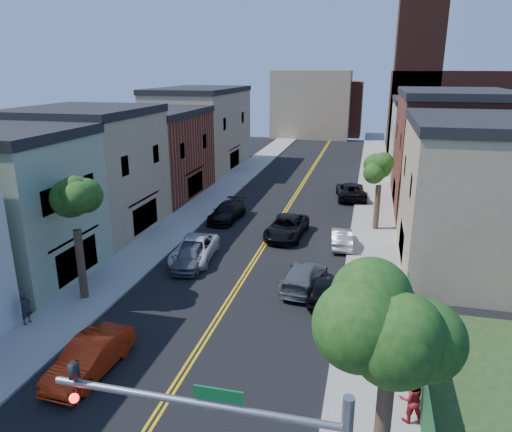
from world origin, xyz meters
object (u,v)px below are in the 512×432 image
Objects in this scene: white_pickup at (195,249)px; grey_car_right at (304,276)px; dark_car_right_far at (351,191)px; pedestrian_left at (26,308)px; grey_car_left at (190,256)px; black_suv_lane at (287,227)px; black_car_left at (227,212)px; red_sedan at (90,357)px; pedestrian_right at (411,398)px; black_car_right at (324,289)px; silver_car_right at (342,238)px.

white_pickup reaches higher than grey_car_right.
dark_car_right_far is 3.50× the size of pedestrian_left.
grey_car_left is 0.77× the size of black_suv_lane.
grey_car_left is 0.85× the size of black_car_left.
black_suv_lane is at bearing -67.06° from grey_car_right.
red_sedan is 32.56m from dark_car_right_far.
black_suv_lane is 20.26m from pedestrian_right.
white_pickup is 1.07× the size of grey_car_right.
red_sedan is at bearing -94.50° from white_pickup.
pedestrian_left is (-4.68, -18.97, 0.24)m from black_car_left.
pedestrian_right reaches higher than white_pickup.
white_pickup is 2.86× the size of pedestrian_right.
pedestrian_left reaches higher than black_car_right.
pedestrian_right reaches higher than black_car_left.
pedestrian_right is (13.46, -21.63, 0.35)m from black_car_left.
silver_car_right is at bearing 65.69° from red_sedan.
grey_car_left is (0.14, -1.17, -0.01)m from white_pickup.
dark_car_right_far is (9.44, 18.45, 0.06)m from white_pickup.
white_pickup is 20.72m from dark_car_right_far.
grey_car_left reaches higher than grey_car_right.
grey_car_right is 14.94m from pedestrian_left.
black_car_right is at bearing -64.71° from black_suv_lane.
red_sedan is 19.40m from black_suv_lane.
black_suv_lane reaches higher than black_car_right.
dark_car_right_far is (9.86, 9.55, 0.07)m from black_car_left.
red_sedan reaches higher than white_pickup.
black_car_right reaches higher than silver_car_right.
pedestrian_right is at bearing -49.39° from grey_car_left.
grey_car_right is 1.86m from black_car_right.
dark_car_right_far is at bearing 57.11° from grey_car_left.
grey_car_right is 20.96m from dark_car_right_far.
silver_car_right is at bearing -38.26° from pedestrian_left.
black_car_left is (-0.56, 10.07, -0.00)m from grey_car_left.
black_suv_lane is at bearing 63.87° from dark_car_right_far.
white_pickup is at bearing 21.57° from silver_car_right.
black_car_left is 0.90× the size of black_suv_lane.
black_car_right is at bearing 81.54° from dark_car_right_far.
pedestrian_left reaches higher than grey_car_left.
silver_car_right is (1.70, 7.29, -0.06)m from grey_car_right.
black_car_right is (9.48, -12.66, -0.06)m from black_car_left.
grey_car_right is at bearing -44.17° from black_car_right.
black_suv_lane is at bearing -84.97° from pedestrian_right.
grey_car_right is at bearing -80.39° from pedestrian_right.
grey_car_left is at bearing 27.28° from silver_car_right.
white_pickup is 0.93× the size of dark_car_right_far.
white_pickup is at bearing 94.17° from red_sedan.
white_pickup is 11.29m from pedestrian_left.
red_sedan is at bearing 56.57° from silver_car_right.
pedestrian_left reaches higher than black_suv_lane.
black_car_left is 2.70× the size of pedestrian_right.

